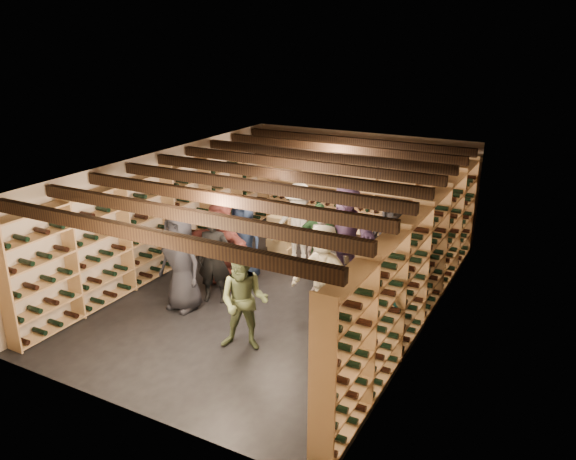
% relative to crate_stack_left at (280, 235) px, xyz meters
% --- Properties ---
extents(ground, '(8.00, 8.00, 0.00)m').
position_rel_crate_stack_left_xyz_m(ground, '(0.94, -1.70, -0.42)').
color(ground, black).
rests_on(ground, ground).
extents(walls, '(5.52, 8.02, 2.40)m').
position_rel_crate_stack_left_xyz_m(walls, '(0.94, -1.70, 0.78)').
color(walls, '#C3AF98').
rests_on(walls, ground).
extents(ceiling, '(5.50, 8.00, 0.01)m').
position_rel_crate_stack_left_xyz_m(ceiling, '(0.94, -1.70, 1.98)').
color(ceiling, '#C0B5A4').
rests_on(ceiling, walls).
extents(ceiling_joists, '(5.40, 7.12, 0.18)m').
position_rel_crate_stack_left_xyz_m(ceiling_joists, '(0.94, -1.70, 1.84)').
color(ceiling_joists, black).
rests_on(ceiling_joists, ground).
extents(wine_rack_left, '(0.32, 7.50, 2.15)m').
position_rel_crate_stack_left_xyz_m(wine_rack_left, '(-1.63, -1.70, 0.65)').
color(wine_rack_left, tan).
rests_on(wine_rack_left, ground).
extents(wine_rack_right, '(0.32, 7.50, 2.15)m').
position_rel_crate_stack_left_xyz_m(wine_rack_right, '(3.51, -1.70, 0.65)').
color(wine_rack_right, tan).
rests_on(wine_rack_right, ground).
extents(wine_rack_back, '(4.70, 0.30, 2.15)m').
position_rel_crate_stack_left_xyz_m(wine_rack_back, '(0.94, 2.13, 0.65)').
color(wine_rack_back, tan).
rests_on(wine_rack_back, ground).
extents(crate_stack_left, '(0.51, 0.35, 0.85)m').
position_rel_crate_stack_left_xyz_m(crate_stack_left, '(0.00, 0.00, 0.00)').
color(crate_stack_left, '#A28355').
rests_on(crate_stack_left, ground).
extents(crate_stack_right, '(0.57, 0.46, 0.68)m').
position_rel_crate_stack_left_xyz_m(crate_stack_right, '(1.70, 0.31, -0.08)').
color(crate_stack_right, '#A28355').
rests_on(crate_stack_right, ground).
extents(crate_loose, '(0.53, 0.38, 0.17)m').
position_rel_crate_stack_left_xyz_m(crate_loose, '(2.37, -0.40, -0.34)').
color(crate_loose, '#A28355').
rests_on(crate_loose, ground).
extents(person_0, '(0.94, 0.67, 1.78)m').
position_rel_crate_stack_left_xyz_m(person_0, '(-0.25, -3.09, 0.47)').
color(person_0, black).
rests_on(person_0, ground).
extents(person_1, '(0.69, 0.57, 1.63)m').
position_rel_crate_stack_left_xyz_m(person_1, '(0.07, -2.57, 0.39)').
color(person_1, black).
rests_on(person_1, ground).
extents(person_2, '(0.92, 0.81, 1.59)m').
position_rel_crate_stack_left_xyz_m(person_2, '(1.41, -3.70, 0.37)').
color(person_2, '#515E3A').
rests_on(person_2, ground).
extents(person_3, '(1.15, 0.76, 1.66)m').
position_rel_crate_stack_left_xyz_m(person_3, '(2.06, -2.27, 0.41)').
color(person_3, beige).
rests_on(person_3, ground).
extents(person_4, '(0.99, 0.42, 1.67)m').
position_rel_crate_stack_left_xyz_m(person_4, '(3.12, -3.03, 0.41)').
color(person_4, teal).
rests_on(person_4, ground).
extents(person_5, '(1.60, 0.68, 1.68)m').
position_rel_crate_stack_left_xyz_m(person_5, '(-0.18, -2.01, 0.41)').
color(person_5, brown).
rests_on(person_5, ground).
extents(person_6, '(0.84, 0.58, 1.64)m').
position_rel_crate_stack_left_xyz_m(person_6, '(0.01, -1.49, 0.40)').
color(person_6, '#1A2743').
rests_on(person_6, ground).
extents(person_7, '(0.63, 0.45, 1.64)m').
position_rel_crate_stack_left_xyz_m(person_7, '(1.64, -1.42, 0.40)').
color(person_7, gray).
rests_on(person_7, ground).
extents(person_8, '(0.99, 0.89, 1.66)m').
position_rel_crate_stack_left_xyz_m(person_8, '(3.12, -1.36, 0.41)').
color(person_8, '#442C1B').
rests_on(person_8, ground).
extents(person_9, '(1.30, 1.04, 1.76)m').
position_rel_crate_stack_left_xyz_m(person_9, '(0.66, -0.42, 0.45)').
color(person_9, beige).
rests_on(person_9, ground).
extents(person_10, '(0.96, 0.65, 1.52)m').
position_rel_crate_stack_left_xyz_m(person_10, '(1.25, -0.73, 0.34)').
color(person_10, '#234A26').
rests_on(person_10, ground).
extents(person_11, '(1.83, 1.19, 1.88)m').
position_rel_crate_stack_left_xyz_m(person_11, '(1.69, -0.40, 0.52)').
color(person_11, slate).
rests_on(person_11, ground).
extents(person_12, '(1.01, 0.86, 1.75)m').
position_rel_crate_stack_left_xyz_m(person_12, '(2.63, -0.50, 0.45)').
color(person_12, '#313136').
rests_on(person_12, ground).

